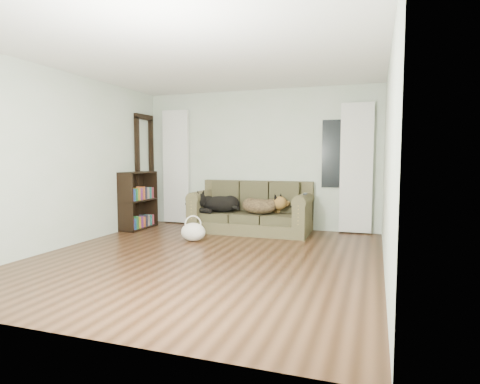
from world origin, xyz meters
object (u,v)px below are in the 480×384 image
(dog_shepherd, at_px, (262,206))
(bookshelf, at_px, (138,202))
(dog_black_lab, at_px, (218,205))
(sofa, at_px, (251,207))
(tote_bag, at_px, (193,231))

(dog_shepherd, relative_size, bookshelf, 0.62)
(dog_black_lab, distance_m, bookshelf, 1.54)
(sofa, distance_m, dog_shepherd, 0.24)
(bookshelf, bearing_deg, dog_shepherd, 2.19)
(dog_shepherd, distance_m, bookshelf, 2.34)
(sofa, distance_m, bookshelf, 2.13)
(tote_bag, bearing_deg, bookshelf, 153.88)
(sofa, relative_size, tote_bag, 5.19)
(bookshelf, bearing_deg, tote_bag, -30.32)
(dog_black_lab, relative_size, dog_shepherd, 1.07)
(dog_black_lab, bearing_deg, dog_shepherd, -0.72)
(dog_shepherd, bearing_deg, bookshelf, 18.06)
(dog_black_lab, bearing_deg, bookshelf, -173.38)
(sofa, height_order, dog_black_lab, sofa)
(dog_black_lab, xyz_separation_m, dog_shepherd, (0.81, 0.02, 0.01))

